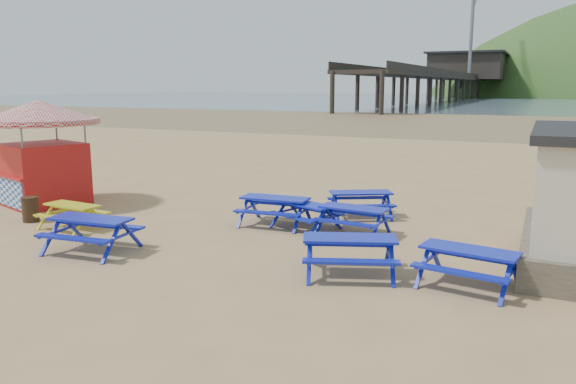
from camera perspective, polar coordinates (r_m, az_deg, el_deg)
The scene contains 14 objects.
ground at distance 15.57m, azimuth -3.50°, elevation -4.46°, with size 400.00×400.00×0.00m, color tan.
wet_sand at distance 68.72m, azimuth 18.81°, elevation 6.81°, with size 400.00×400.00×0.00m, color brown.
sea at distance 183.41m, azimuth 22.71°, elevation 8.68°, with size 400.00×400.00×0.00m, color #4B5E6C.
picnic_table_blue_a at distance 16.65m, azimuth -1.32°, elevation -1.94°, with size 2.11×1.75×0.84m.
picnic_table_blue_b at distance 16.27m, azimuth 1.80°, elevation -2.43°, with size 2.14×1.94×0.74m.
picnic_table_blue_c at distance 17.82m, azimuth 7.38°, elevation -1.24°, with size 2.43×2.28×0.80m.
picnic_table_blue_d at distance 14.84m, azimuth -19.34°, elevation -4.10°, with size 2.20×1.84×0.86m.
picnic_table_blue_e at distance 12.20m, azimuth 17.85°, elevation -7.33°, with size 2.15×1.84×0.81m.
picnic_table_blue_f at distance 12.41m, azimuth 6.29°, elevation -6.45°, with size 2.46×2.24×0.85m.
picnic_table_yellow at distance 17.41m, azimuth -21.01°, elevation -2.32°, with size 1.80×1.50×0.71m.
ice_cream_kiosk at distance 21.06m, azimuth -23.83°, elevation 4.94°, with size 5.09×5.09×3.62m.
litter_bin at distance 18.76m, azimuth -24.70°, elevation -1.59°, with size 0.52×0.52×0.76m.
pier at distance 193.10m, azimuth 17.51°, elevation 10.70°, with size 24.00×220.00×39.29m.
picnic_table_blue_g at distance 15.69m, azimuth 6.65°, elevation -2.91°, with size 1.97×1.64×0.78m.
Camera 1 is at (7.12, -13.23, 4.09)m, focal length 35.00 mm.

